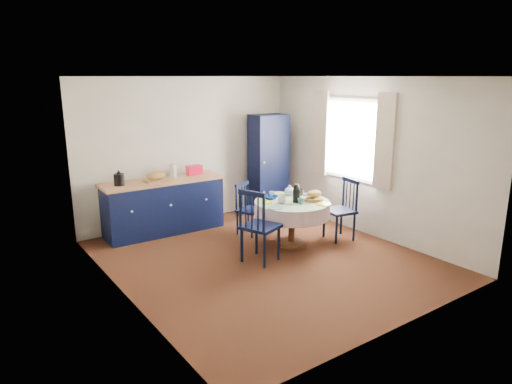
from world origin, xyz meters
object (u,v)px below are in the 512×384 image
Objects in this scene: mug_a at (282,200)px; mug_c at (300,193)px; chair_right at (342,209)px; mug_b at (301,201)px; chair_left at (258,225)px; pantry_cabinet at (268,164)px; mug_d at (272,194)px; cobalt_bowl at (270,197)px; kitchen_counter at (164,205)px; dining_table at (292,209)px; chair_far at (248,208)px.

mug_c is at bearing 19.92° from mug_a.
mug_b is at bearing -83.20° from chair_right.
mug_c is at bearing -87.96° from chair_left.
mug_d is at bearing -120.39° from pantry_cabinet.
mug_c is at bearing -119.51° from chair_right.
cobalt_bowl is (0.62, 0.55, 0.18)m from chair_left.
mug_c is 1.37× the size of mug_d.
cobalt_bowl is (1.15, -1.37, 0.25)m from kitchen_counter.
chair_right reaches higher than mug_c.
dining_table is 0.41m from mug_d.
mug_c is at bearing 51.42° from mug_b.
chair_left is at bearing -73.26° from kitchen_counter.
mug_a is (0.06, -0.80, 0.31)m from chair_far.
pantry_cabinet is 1.76× the size of chair_left.
chair_left is 0.70m from mug_a.
mug_a reaches higher than mug_b.
dining_table is at bearing -49.59° from kitchen_counter.
mug_c is (-0.46, -1.43, -0.18)m from pantry_cabinet.
mug_c reaches higher than mug_b.
kitchen_counter is at bearing -4.44° from chair_left.
chair_far is 9.04× the size of mug_b.
mug_c is (1.64, -1.48, 0.28)m from kitchen_counter.
kitchen_counter is 2.38× the size of chair_far.
chair_right is 4.37× the size of cobalt_bowl.
chair_far is 0.89m from mug_c.
pantry_cabinet is at bearing 55.45° from mug_d.
chair_right is 8.08× the size of mug_a.
mug_a is (0.62, 0.27, 0.20)m from chair_left.
kitchen_counter is at bearing 137.95° from mug_c.
chair_far is at bearing -37.09° from kitchen_counter.
cobalt_bowl is at bearing 167.81° from mug_c.
mug_c is 0.51m from cobalt_bowl.
chair_far is 6.32× the size of mug_c.
mug_b is 0.52m from cobalt_bowl.
chair_far is at bearing 104.59° from mug_b.
chair_far reaches higher than mug_d.
kitchen_counter reaches higher than mug_b.
mug_a is 0.53m from mug_c.
chair_left is 0.84m from mug_b.
pantry_cabinet is at bearing -59.74° from chair_left.
pantry_cabinet is at bearing -167.57° from chair_right.
mug_c is at bearing -12.19° from cobalt_bowl.
mug_b is 0.42× the size of cobalt_bowl.
mug_c is at bearing -103.61° from pantry_cabinet.
chair_right is 1.16m from cobalt_bowl.
kitchen_counter is 2.07× the size of chair_right.
chair_left is 0.96m from mug_d.
mug_c is (0.29, 0.18, 0.17)m from dining_table.
chair_left is 0.85m from cobalt_bowl.
kitchen_counter reaches higher than mug_d.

